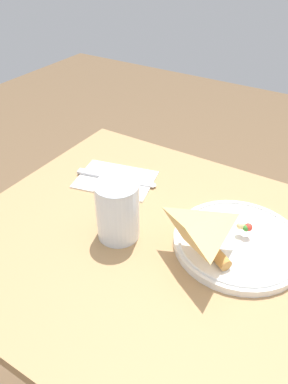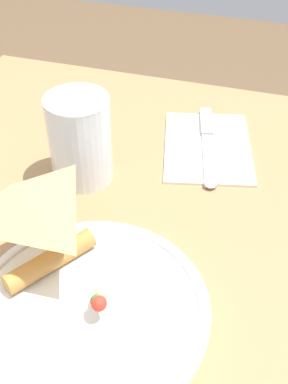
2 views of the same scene
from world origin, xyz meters
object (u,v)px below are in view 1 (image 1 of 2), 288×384
Objects in this scene: plate_pizza at (237,241)px; butter_knife at (111,177)px; milk_glass at (118,211)px; dining_table at (241,317)px; napkin_folded at (116,180)px.

plate_pizza is 1.25× the size of butter_knife.
butter_knife is at bearing 170.23° from plate_pizza.
butter_knife is (-0.13, 0.16, -0.06)m from milk_glass.
milk_glass reaches higher than plate_pizza.
dining_table is 0.16m from plate_pizza.
napkin_folded is (-0.35, 0.06, -0.01)m from plate_pizza.
dining_table is 4.61× the size of plate_pizza.
milk_glass reaches higher than napkin_folded.
milk_glass is 0.61× the size of butter_knife.
napkin_folded is at bearing 161.57° from dining_table.
napkin_folded is 0.01m from butter_knife.
dining_table is 5.78× the size of butter_knife.
milk_glass is (-0.23, -0.10, 0.05)m from plate_pizza.
milk_glass is 0.22m from butter_knife.
dining_table is at bearing -31.30° from butter_knife.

